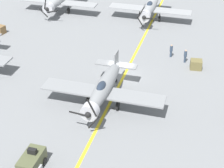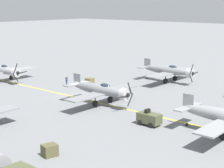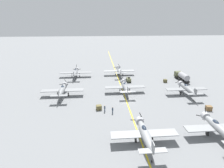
# 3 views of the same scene
# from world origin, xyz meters

# --- Properties ---
(ground_plane) EXTENTS (400.00, 400.00, 0.00)m
(ground_plane) POSITION_xyz_m (0.00, 0.00, 0.00)
(ground_plane) COLOR slate
(taxiway_stripe) EXTENTS (0.30, 160.00, 0.01)m
(taxiway_stripe) POSITION_xyz_m (0.00, 0.00, 0.00)
(taxiway_stripe) COLOR yellow
(taxiway_stripe) RESTS_ON ground
(airplane_mid_center) EXTENTS (12.00, 9.98, 3.66)m
(airplane_mid_center) POSITION_xyz_m (0.47, 5.28, 2.01)
(airplane_mid_center) COLOR gray
(airplane_mid_center) RESTS_ON ground
(airplane_near_center) EXTENTS (12.00, 9.98, 3.65)m
(airplane_near_center) POSITION_xyz_m (0.45, -17.82, 2.01)
(airplane_near_center) COLOR gray
(airplane_near_center) RESTS_ON ground
(airplane_mid_left) EXTENTS (12.00, 9.98, 3.65)m
(airplane_mid_left) POSITION_xyz_m (-17.84, 4.20, 2.01)
(airplane_mid_left) COLOR gray
(airplane_mid_left) RESTS_ON ground
(tow_tractor) EXTENTS (1.57, 2.60, 1.79)m
(tow_tractor) POSITION_xyz_m (3.30, 15.10, 0.79)
(tow_tractor) COLOR #515638
(tow_tractor) RESTS_ON ground
(ground_crew_walking) EXTENTS (0.36, 0.36, 1.64)m
(ground_crew_walking) POSITION_xyz_m (-4.32, -6.73, 0.90)
(ground_crew_walking) COLOR #334256
(ground_crew_walking) RESTS_ON ground
(ground_crew_inspecting) EXTENTS (0.36, 0.36, 1.65)m
(ground_crew_inspecting) POSITION_xyz_m (-6.13, -5.82, 0.90)
(ground_crew_inspecting) COLOR #334256
(ground_crew_inspecting) RESTS_ON ground
(supply_crate_mid_lane) EXTENTS (1.44, 1.24, 1.10)m
(supply_crate_mid_lane) POSITION_xyz_m (-7.52, -4.61, 0.55)
(supply_crate_mid_lane) COLOR brown
(supply_crate_mid_lane) RESTS_ON ground
(supply_crate_outboard) EXTENTS (1.48, 1.33, 1.06)m
(supply_crate_outboard) POSITION_xyz_m (16.10, 13.45, 0.53)
(supply_crate_outboard) COLOR brown
(supply_crate_outboard) RESTS_ON ground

